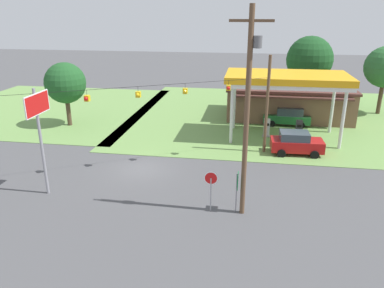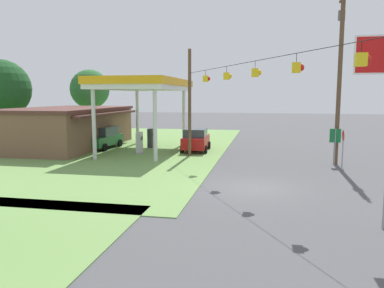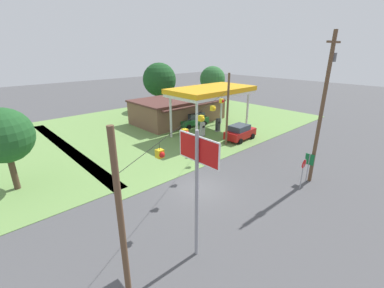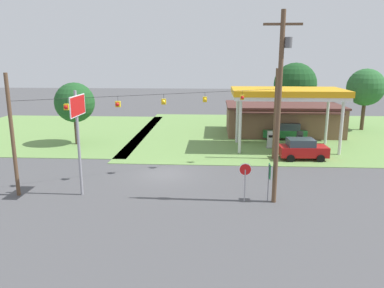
{
  "view_description": "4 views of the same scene",
  "coord_description": "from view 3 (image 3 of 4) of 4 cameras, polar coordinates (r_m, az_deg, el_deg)",
  "views": [
    {
      "loc": [
        7.68,
        -24.54,
        11.16
      ],
      "look_at": [
        3.42,
        2.14,
        1.41
      ],
      "focal_mm": 35.0,
      "sensor_mm": 36.0,
      "label": 1
    },
    {
      "loc": [
        -18.32,
        -0.53,
        4.55
      ],
      "look_at": [
        1.81,
        3.41,
        1.88
      ],
      "focal_mm": 35.0,
      "sensor_mm": 36.0,
      "label": 2
    },
    {
      "loc": [
        -12.36,
        -12.39,
        10.14
      ],
      "look_at": [
        1.81,
        2.89,
        2.47
      ],
      "focal_mm": 24.0,
      "sensor_mm": 36.0,
      "label": 3
    },
    {
      "loc": [
        3.74,
        -27.42,
        8.85
      ],
      "look_at": [
        2.08,
        0.28,
        2.37
      ],
      "focal_mm": 35.0,
      "sensor_mm": 36.0,
      "label": 4
    }
  ],
  "objects": [
    {
      "name": "fuel_pump_far",
      "position": [
        33.9,
        5.78,
        4.15
      ],
      "size": [
        0.71,
        0.56,
        1.73
      ],
      "color": "gray",
      "rests_on": "ground"
    },
    {
      "name": "tree_west_verge",
      "position": [
        22.85,
        -36.31,
        1.47
      ],
      "size": [
        4.01,
        4.01,
        6.36
      ],
      "color": "#4C3828",
      "rests_on": "ground"
    },
    {
      "name": "tree_behind_station",
      "position": [
        46.73,
        -7.23,
        13.97
      ],
      "size": [
        5.81,
        5.81,
        8.11
      ],
      "color": "#4C3828",
      "rests_on": "ground"
    },
    {
      "name": "signal_span_gantry",
      "position": [
        18.41,
        2.02,
        2.04
      ],
      "size": [
        18.24,
        10.24,
        7.92
      ],
      "color": "brown",
      "rests_on": "ground"
    },
    {
      "name": "route_sign",
      "position": [
        22.53,
        24.56,
        -3.7
      ],
      "size": [
        0.1,
        0.7,
        2.4
      ],
      "color": "gray",
      "rests_on": "ground"
    },
    {
      "name": "car_at_pumps_rear",
      "position": [
        36.12,
        0.22,
        5.49
      ],
      "size": [
        4.7,
        2.28,
        1.89
      ],
      "rotation": [
        0.0,
        0.0,
        3.09
      ],
      "color": "#1E602D",
      "rests_on": "ground"
    },
    {
      "name": "fuel_pump_near",
      "position": [
        31.88,
        2.33,
        3.2
      ],
      "size": [
        0.71,
        0.56,
        1.73
      ],
      "color": "gray",
      "rests_on": "ground"
    },
    {
      "name": "stop_sign_overhead",
      "position": [
        11.96,
        1.31,
        -5.21
      ],
      "size": [
        0.22,
        2.56,
        6.83
      ],
      "color": "gray",
      "rests_on": "ground"
    },
    {
      "name": "car_at_pumps_front",
      "position": [
        30.94,
        10.62,
        2.6
      ],
      "size": [
        4.22,
        2.26,
        1.87
      ],
      "rotation": [
        0.0,
        0.0,
        0.05
      ],
      "color": "#AD1414",
      "rests_on": "ground"
    },
    {
      "name": "grass_verge_station_corner",
      "position": [
        39.67,
        -1.91,
        5.41
      ],
      "size": [
        36.0,
        28.0,
        0.04
      ],
      "primitive_type": "cube",
      "color": "#6B934C",
      "rests_on": "ground"
    },
    {
      "name": "gas_station_store",
      "position": [
        38.62,
        -3.04,
        7.64
      ],
      "size": [
        13.11,
        8.12,
        3.48
      ],
      "color": "brown",
      "rests_on": "ground"
    },
    {
      "name": "utility_pole_main",
      "position": [
        21.53,
        27.1,
        7.89
      ],
      "size": [
        2.2,
        0.44,
        11.44
      ],
      "color": "brown",
      "rests_on": "ground"
    },
    {
      "name": "ground_plane",
      "position": [
        20.22,
        1.84,
        -9.89
      ],
      "size": [
        160.0,
        160.0,
        0.0
      ],
      "primitive_type": "plane",
      "color": "#4C4C4F"
    },
    {
      "name": "gas_station_canopy",
      "position": [
        31.89,
        4.31,
        11.51
      ],
      "size": [
        10.59,
        5.89,
        5.87
      ],
      "color": "silver",
      "rests_on": "ground"
    },
    {
      "name": "tree_far_back",
      "position": [
        47.04,
        4.57,
        14.16
      ],
      "size": [
        4.46,
        4.46,
        7.5
      ],
      "color": "#4C3828",
      "rests_on": "ground"
    },
    {
      "name": "stop_sign_roadside",
      "position": [
        21.13,
        23.46,
        -4.78
      ],
      "size": [
        0.8,
        0.08,
        2.5
      ],
      "rotation": [
        0.0,
        0.0,
        3.14
      ],
      "color": "#99999E",
      "rests_on": "ground"
    }
  ]
}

